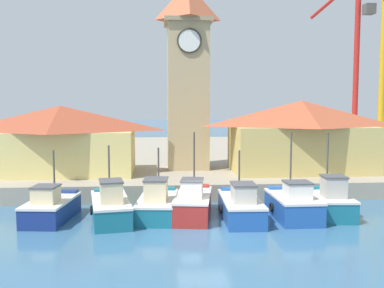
# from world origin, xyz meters

# --- Properties ---
(ground_plane) EXTENTS (300.00, 300.00, 0.00)m
(ground_plane) POSITION_xyz_m (0.00, 0.00, 0.00)
(ground_plane) COLOR #386689
(quay_wharf) EXTENTS (120.00, 40.00, 1.12)m
(quay_wharf) POSITION_xyz_m (0.00, 26.10, 0.56)
(quay_wharf) COLOR #9E937F
(quay_wharf) RESTS_ON ground
(fishing_boat_far_left) EXTENTS (2.48, 4.55, 3.67)m
(fishing_boat_far_left) POSITION_xyz_m (-7.80, 2.55, 0.70)
(fishing_boat_far_left) COLOR navy
(fishing_boat_far_left) RESTS_ON ground
(fishing_boat_left_outer) EXTENTS (2.69, 5.34, 3.92)m
(fishing_boat_left_outer) POSITION_xyz_m (-4.67, 2.28, 0.76)
(fishing_boat_left_outer) COLOR #196B7F
(fishing_boat_left_outer) RESTS_ON ground
(fishing_boat_left_inner) EXTENTS (2.46, 5.18, 3.72)m
(fishing_boat_left_inner) POSITION_xyz_m (-2.20, 2.89, 0.73)
(fishing_boat_left_inner) COLOR #196B7F
(fishing_boat_left_inner) RESTS_ON ground
(fishing_boat_mid_left) EXTENTS (2.55, 5.10, 4.59)m
(fishing_boat_mid_left) POSITION_xyz_m (-0.27, 2.62, 0.79)
(fishing_boat_mid_left) COLOR #AD2823
(fishing_boat_mid_left) RESTS_ON ground
(fishing_boat_center) EXTENTS (2.15, 5.23, 3.62)m
(fishing_boat_center) POSITION_xyz_m (2.23, 2.01, 0.72)
(fishing_boat_center) COLOR #2356A8
(fishing_boat_center) RESTS_ON ground
(fishing_boat_mid_right) EXTENTS (2.27, 4.36, 4.61)m
(fishing_boat_mid_right) POSITION_xyz_m (5.07, 1.99, 0.76)
(fishing_boat_mid_right) COLOR #2356A8
(fishing_boat_mid_right) RESTS_ON ground
(fishing_boat_right_inner) EXTENTS (2.26, 4.25, 4.57)m
(fishing_boat_right_inner) POSITION_xyz_m (7.21, 2.33, 0.79)
(fishing_boat_right_inner) COLOR #196B7F
(fishing_boat_right_inner) RESTS_ON ground
(clock_tower) EXTENTS (3.59, 3.59, 15.74)m
(clock_tower) POSITION_xyz_m (0.19, 13.53, 8.59)
(clock_tower) COLOR tan
(clock_tower) RESTS_ON quay_wharf
(warehouse_left) EXTENTS (10.72, 6.17, 4.89)m
(warehouse_left) POSITION_xyz_m (-9.11, 11.58, 3.62)
(warehouse_left) COLOR #E5D17A
(warehouse_left) RESTS_ON quay_wharf
(warehouse_right) EXTENTS (10.48, 5.86, 5.26)m
(warehouse_right) POSITION_xyz_m (8.42, 11.14, 3.82)
(warehouse_right) COLOR tan
(warehouse_right) RESTS_ON quay_wharf
(port_crane_near) EXTENTS (4.15, 8.12, 20.61)m
(port_crane_near) POSITION_xyz_m (19.37, 20.66, 8.89)
(port_crane_near) COLOR #976E11
(port_crane_near) RESTS_ON quay_wharf
(port_crane_far) EXTENTS (4.49, 6.56, 17.81)m
(port_crane_far) POSITION_xyz_m (17.98, 23.53, 7.62)
(port_crane_far) COLOR maroon
(port_crane_far) RESTS_ON quay_wharf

